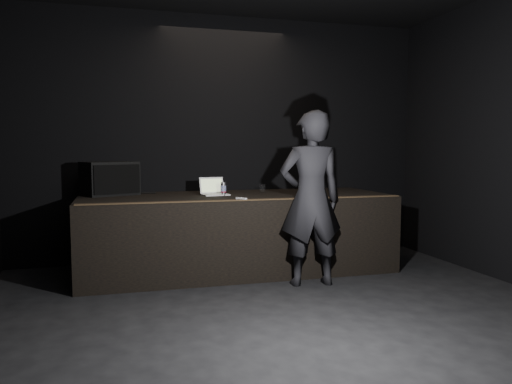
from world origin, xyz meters
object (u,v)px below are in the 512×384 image
object	(u,v)px
stage_riser	(236,232)
stage_monitor	(110,178)
beer_can	(223,189)
person	(311,199)
laptop	(214,190)

from	to	relation	value
stage_riser	stage_monitor	size ratio (longest dim) A/B	5.10
stage_monitor	beer_can	world-z (taller)	stage_monitor
stage_riser	stage_monitor	world-z (taller)	stage_monitor
beer_can	person	distance (m)	1.24
beer_can	person	world-z (taller)	person
person	stage_monitor	bearing A→B (deg)	-26.64
person	laptop	bearing A→B (deg)	-42.51
stage_riser	person	world-z (taller)	person
laptop	beer_can	xyz separation A→B (m)	(0.10, -0.13, 0.03)
stage_riser	stage_monitor	xyz separation A→B (m)	(-1.60, 0.40, 0.72)
stage_riser	laptop	bearing A→B (deg)	166.63
stage_monitor	person	size ratio (longest dim) A/B	0.38
person	stage_riser	bearing A→B (deg)	-50.42
stage_monitor	person	xyz separation A→B (m)	(2.28, -1.35, -0.19)
stage_riser	person	size ratio (longest dim) A/B	1.95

